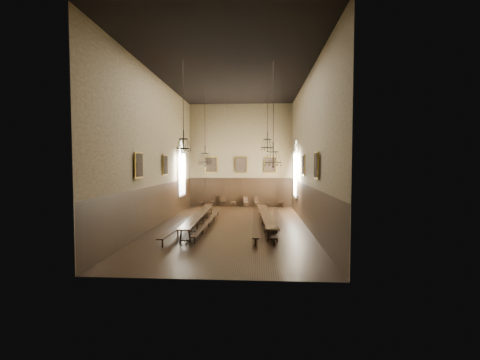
# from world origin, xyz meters

# --- Properties ---
(floor) EXTENTS (9.00, 18.00, 0.02)m
(floor) POSITION_xyz_m (0.00, 0.00, -0.01)
(floor) COLOR black
(floor) RESTS_ON ground
(ceiling) EXTENTS (9.00, 18.00, 0.02)m
(ceiling) POSITION_xyz_m (0.00, 0.00, 9.01)
(ceiling) COLOR black
(ceiling) RESTS_ON ground
(wall_back) EXTENTS (9.00, 0.02, 9.00)m
(wall_back) POSITION_xyz_m (0.00, 9.01, 4.50)
(wall_back) COLOR #877453
(wall_back) RESTS_ON ground
(wall_front) EXTENTS (9.00, 0.02, 9.00)m
(wall_front) POSITION_xyz_m (0.00, -9.01, 4.50)
(wall_front) COLOR #877453
(wall_front) RESTS_ON ground
(wall_left) EXTENTS (0.02, 18.00, 9.00)m
(wall_left) POSITION_xyz_m (-4.51, 0.00, 4.50)
(wall_left) COLOR #877453
(wall_left) RESTS_ON ground
(wall_right) EXTENTS (0.02, 18.00, 9.00)m
(wall_right) POSITION_xyz_m (4.51, 0.00, 4.50)
(wall_right) COLOR #877453
(wall_right) RESTS_ON ground
(wainscot_panelling) EXTENTS (9.00, 18.00, 2.50)m
(wainscot_panelling) POSITION_xyz_m (0.00, 0.00, 1.25)
(wainscot_panelling) COLOR black
(wainscot_panelling) RESTS_ON floor
(table_left) EXTENTS (0.90, 9.42, 0.73)m
(table_left) POSITION_xyz_m (-2.00, 0.01, 0.37)
(table_left) COLOR black
(table_left) RESTS_ON floor
(table_right) EXTENTS (1.11, 9.07, 0.71)m
(table_right) POSITION_xyz_m (2.05, 0.26, 0.35)
(table_right) COLOR black
(table_right) RESTS_ON floor
(bench_left_outer) EXTENTS (0.61, 10.69, 0.48)m
(bench_left_outer) POSITION_xyz_m (-2.59, -0.21, 0.31)
(bench_left_outer) COLOR black
(bench_left_outer) RESTS_ON floor
(bench_left_inner) EXTENTS (0.30, 9.09, 0.41)m
(bench_left_inner) POSITION_xyz_m (-1.39, -0.24, 0.26)
(bench_left_inner) COLOR black
(bench_left_inner) RESTS_ON floor
(bench_right_inner) EXTENTS (0.40, 10.02, 0.45)m
(bench_right_inner) POSITION_xyz_m (1.42, 0.01, 0.29)
(bench_right_inner) COLOR black
(bench_right_inner) RESTS_ON floor
(bench_right_outer) EXTENTS (0.92, 9.95, 0.45)m
(bench_right_outer) POSITION_xyz_m (2.60, 0.00, 0.29)
(bench_right_outer) COLOR black
(bench_right_outer) RESTS_ON floor
(chair_0) EXTENTS (0.41, 0.41, 0.87)m
(chair_0) POSITION_xyz_m (-3.45, 8.58, 0.26)
(chair_0) COLOR black
(chair_0) RESTS_ON floor
(chair_1) EXTENTS (0.55, 0.55, 1.00)m
(chair_1) POSITION_xyz_m (-2.43, 8.55, 0.30)
(chair_1) COLOR black
(chair_1) RESTS_ON floor
(chair_2) EXTENTS (0.53, 0.53, 1.03)m
(chair_2) POSITION_xyz_m (-1.53, 8.61, 0.31)
(chair_2) COLOR black
(chair_2) RESTS_ON floor
(chair_3) EXTENTS (0.40, 0.40, 0.91)m
(chair_3) POSITION_xyz_m (-0.60, 8.57, 0.27)
(chair_3) COLOR black
(chair_3) RESTS_ON floor
(chair_4) EXTENTS (0.50, 0.50, 0.89)m
(chair_4) POSITION_xyz_m (0.49, 8.55, 0.27)
(chair_4) COLOR black
(chair_4) RESTS_ON floor
(chair_5) EXTENTS (0.50, 0.50, 0.92)m
(chair_5) POSITION_xyz_m (1.41, 8.51, 0.28)
(chair_5) COLOR black
(chair_5) RESTS_ON floor
(chair_6) EXTENTS (0.42, 0.42, 0.92)m
(chair_6) POSITION_xyz_m (2.48, 8.61, 0.28)
(chair_6) COLOR black
(chair_6) RESTS_ON floor
(chair_7) EXTENTS (0.50, 0.50, 0.98)m
(chair_7) POSITION_xyz_m (3.50, 8.50, 0.29)
(chair_7) COLOR black
(chair_7) RESTS_ON floor
(chandelier_back_left) EXTENTS (0.93, 0.93, 5.27)m
(chandelier_back_left) POSITION_xyz_m (-2.10, 2.78, 4.22)
(chandelier_back_left) COLOR black
(chandelier_back_left) RESTS_ON ceiling
(chandelier_back_right) EXTENTS (0.85, 0.85, 4.31)m
(chandelier_back_right) POSITION_xyz_m (2.17, 2.08, 5.12)
(chandelier_back_right) COLOR black
(chandelier_back_right) RESTS_ON ceiling
(chandelier_front_left) EXTENTS (0.75, 0.75, 4.58)m
(chandelier_front_left) POSITION_xyz_m (-2.23, -2.97, 4.90)
(chandelier_front_left) COLOR black
(chandelier_front_left) RESTS_ON ceiling
(chandelier_front_right) EXTENTS (0.85, 0.85, 5.31)m
(chandelier_front_right) POSITION_xyz_m (2.34, -2.53, 4.19)
(chandelier_front_right) COLOR black
(chandelier_front_right) RESTS_ON ceiling
(portrait_back_0) EXTENTS (1.10, 0.12, 1.40)m
(portrait_back_0) POSITION_xyz_m (-2.60, 8.88, 3.70)
(portrait_back_0) COLOR #AB8729
(portrait_back_0) RESTS_ON wall_back
(portrait_back_1) EXTENTS (1.10, 0.12, 1.40)m
(portrait_back_1) POSITION_xyz_m (0.00, 8.88, 3.70)
(portrait_back_1) COLOR #AB8729
(portrait_back_1) RESTS_ON wall_back
(portrait_back_2) EXTENTS (1.10, 0.12, 1.40)m
(portrait_back_2) POSITION_xyz_m (2.60, 8.88, 3.70)
(portrait_back_2) COLOR #AB8729
(portrait_back_2) RESTS_ON wall_back
(portrait_left_0) EXTENTS (0.12, 1.00, 1.30)m
(portrait_left_0) POSITION_xyz_m (-4.38, 1.00, 3.70)
(portrait_left_0) COLOR #AB8729
(portrait_left_0) RESTS_ON wall_left
(portrait_left_1) EXTENTS (0.12, 1.00, 1.30)m
(portrait_left_1) POSITION_xyz_m (-4.38, -3.50, 3.70)
(portrait_left_1) COLOR #AB8729
(portrait_left_1) RESTS_ON wall_left
(portrait_right_0) EXTENTS (0.12, 1.00, 1.30)m
(portrait_right_0) POSITION_xyz_m (4.38, 1.00, 3.70)
(portrait_right_0) COLOR #AB8729
(portrait_right_0) RESTS_ON wall_right
(portrait_right_1) EXTENTS (0.12, 1.00, 1.30)m
(portrait_right_1) POSITION_xyz_m (4.38, -3.50, 3.70)
(portrait_right_1) COLOR #AB8729
(portrait_right_1) RESTS_ON wall_right
(window_right) EXTENTS (0.20, 2.20, 4.60)m
(window_right) POSITION_xyz_m (4.43, 5.50, 3.40)
(window_right) COLOR white
(window_right) RESTS_ON wall_right
(window_left) EXTENTS (0.20, 2.20, 4.60)m
(window_left) POSITION_xyz_m (-4.43, 5.50, 3.40)
(window_left) COLOR white
(window_left) RESTS_ON wall_left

